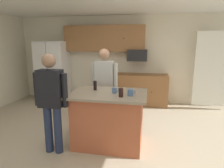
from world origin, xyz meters
TOP-DOWN VIEW (x-y plane):
  - floor at (0.00, 0.00)m, footprint 7.04×7.04m
  - back_wall at (0.00, 2.80)m, footprint 6.40×0.10m
  - french_door_window_panel at (2.60, 2.40)m, footprint 0.90×0.06m
  - cabinet_run_upper at (-0.40, 2.60)m, footprint 2.40×0.38m
  - cabinet_run_lower at (0.60, 2.48)m, footprint 1.80×0.63m
  - refrigerator at (-2.00, 2.38)m, footprint 0.90×0.76m
  - microwave_over_range at (0.60, 2.50)m, footprint 0.56×0.40m
  - kitchen_island at (0.29, -0.02)m, footprint 1.31×0.94m
  - person_elder_center at (0.03, 0.78)m, footprint 0.57×0.22m
  - person_host_foreground at (-0.55, -0.46)m, footprint 0.57×0.22m
  - mug_blue_stoneware at (0.39, -0.01)m, footprint 0.12×0.08m
  - glass_dark_ale at (0.01, 0.13)m, footprint 0.06×0.06m
  - glass_stout_tall at (0.54, -0.23)m, footprint 0.07×0.07m
  - mug_ceramic_white at (0.68, -0.13)m, footprint 0.13×0.09m

SIDE VIEW (x-z plane):
  - floor at x=0.00m, z-range 0.00..0.00m
  - cabinet_run_lower at x=0.60m, z-range 0.00..0.90m
  - kitchen_island at x=0.29m, z-range 0.01..0.96m
  - refrigerator at x=-2.00m, z-range 0.00..1.84m
  - person_host_foreground at x=-0.55m, z-range 0.12..1.77m
  - person_elder_center at x=0.03m, z-range 0.13..1.81m
  - mug_blue_stoneware at x=0.39m, z-range 0.96..1.05m
  - mug_ceramic_white at x=0.68m, z-range 0.96..1.06m
  - glass_stout_tall at x=0.54m, z-range 0.96..1.10m
  - glass_dark_ale at x=0.01m, z-range 0.96..1.13m
  - french_door_window_panel at x=2.60m, z-range 0.10..2.10m
  - back_wall at x=0.00m, z-range 0.00..2.60m
  - microwave_over_range at x=0.60m, z-range 1.29..1.61m
  - cabinet_run_upper at x=-0.40m, z-range 1.55..2.30m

